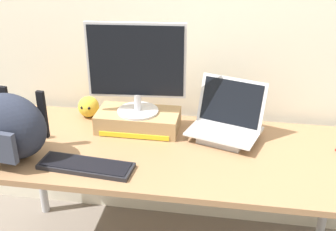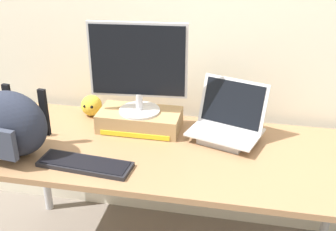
# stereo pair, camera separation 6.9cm
# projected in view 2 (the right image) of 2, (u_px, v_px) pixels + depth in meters

# --- Properties ---
(back_wall) EXTENTS (7.00, 0.10, 2.60)m
(back_wall) POSITION_uv_depth(u_px,v_px,m) (186.00, 9.00, 2.29)
(back_wall) COLOR silver
(back_wall) RESTS_ON ground
(desk) EXTENTS (1.83, 0.75, 0.73)m
(desk) POSITION_uv_depth(u_px,v_px,m) (168.00, 161.00, 2.15)
(desk) COLOR #99704C
(desk) RESTS_ON ground
(toner_box_yellow) EXTENTS (0.42, 0.22, 0.10)m
(toner_box_yellow) POSITION_uv_depth(u_px,v_px,m) (140.00, 120.00, 2.29)
(toner_box_yellow) COLOR #A88456
(toner_box_yellow) RESTS_ON desk
(desktop_monitor) EXTENTS (0.49, 0.21, 0.47)m
(desktop_monitor) POSITION_uv_depth(u_px,v_px,m) (138.00, 68.00, 2.16)
(desktop_monitor) COLOR silver
(desktop_monitor) RESTS_ON toner_box_yellow
(open_laptop) EXTENTS (0.40, 0.34, 0.29)m
(open_laptop) POSITION_uv_depth(u_px,v_px,m) (227.00, 129.00, 2.18)
(open_laptop) COLOR #ADADB2
(open_laptop) RESTS_ON desk
(external_keyboard) EXTENTS (0.44, 0.17, 0.02)m
(external_keyboard) POSITION_uv_depth(u_px,v_px,m) (85.00, 164.00, 1.98)
(external_keyboard) COLOR black
(external_keyboard) RESTS_ON desk
(messenger_backpack) EXTENTS (0.38, 0.30, 0.32)m
(messenger_backpack) POSITION_uv_depth(u_px,v_px,m) (11.00, 124.00, 2.01)
(messenger_backpack) COLOR #232838
(messenger_backpack) RESTS_ON desk
(coffee_mug) EXTENTS (0.13, 0.09, 0.09)m
(coffee_mug) POSITION_uv_depth(u_px,v_px,m) (24.00, 113.00, 2.38)
(coffee_mug) COLOR black
(coffee_mug) RESTS_ON desk
(plush_toy) EXTENTS (0.12, 0.12, 0.12)m
(plush_toy) POSITION_uv_depth(u_px,v_px,m) (92.00, 105.00, 2.43)
(plush_toy) COLOR gold
(plush_toy) RESTS_ON desk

